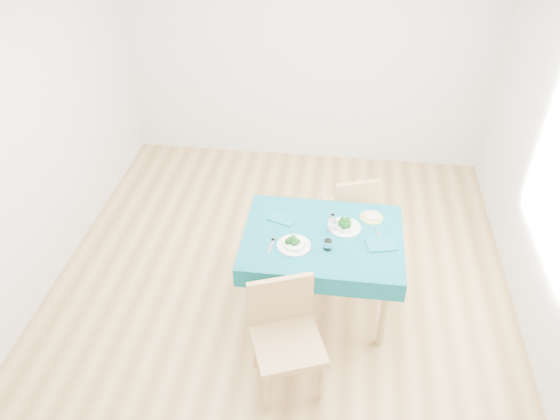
# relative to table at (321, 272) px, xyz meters

# --- Properties ---
(room_shell) EXTENTS (4.02, 4.52, 2.73)m
(room_shell) POSITION_rel_table_xyz_m (-0.35, 0.16, 0.97)
(room_shell) COLOR #9E7641
(room_shell) RESTS_ON ground
(table) EXTENTS (1.22, 0.93, 0.76)m
(table) POSITION_rel_table_xyz_m (0.00, 0.00, 0.00)
(table) COLOR #095365
(table) RESTS_ON ground
(chair_near) EXTENTS (0.62, 0.65, 1.17)m
(chair_near) POSITION_rel_table_xyz_m (-0.18, -0.80, 0.21)
(chair_near) COLOR tan
(chair_near) RESTS_ON ground
(chair_far) EXTENTS (0.53, 0.55, 1.01)m
(chair_far) POSITION_rel_table_xyz_m (0.20, 0.80, 0.13)
(chair_far) COLOR tan
(chair_far) RESTS_ON ground
(bowl_near) EXTENTS (0.25, 0.25, 0.08)m
(bowl_near) POSITION_rel_table_xyz_m (-0.21, -0.15, 0.42)
(bowl_near) COLOR white
(bowl_near) RESTS_ON table
(bowl_far) EXTENTS (0.25, 0.25, 0.08)m
(bowl_far) POSITION_rel_table_xyz_m (0.16, 0.12, 0.42)
(bowl_far) COLOR white
(bowl_far) RESTS_ON table
(fork_near) EXTENTS (0.04, 0.18, 0.00)m
(fork_near) POSITION_rel_table_xyz_m (-0.38, -0.17, 0.38)
(fork_near) COLOR silver
(fork_near) RESTS_ON table
(knife_near) EXTENTS (0.09, 0.20, 0.00)m
(knife_near) POSITION_rel_table_xyz_m (-0.13, -0.12, 0.38)
(knife_near) COLOR silver
(knife_near) RESTS_ON table
(fork_far) EXTENTS (0.05, 0.19, 0.00)m
(fork_far) POSITION_rel_table_xyz_m (0.05, 0.19, 0.38)
(fork_far) COLOR silver
(fork_far) RESTS_ON table
(knife_far) EXTENTS (0.06, 0.21, 0.00)m
(knife_far) POSITION_rel_table_xyz_m (0.42, 0.05, 0.38)
(knife_far) COLOR silver
(knife_far) RESTS_ON table
(napkin_near) EXTENTS (0.24, 0.20, 0.01)m
(napkin_near) POSITION_rel_table_xyz_m (-0.34, 0.17, 0.39)
(napkin_near) COLOR #0D5D6F
(napkin_near) RESTS_ON table
(napkin_far) EXTENTS (0.25, 0.20, 0.01)m
(napkin_far) POSITION_rel_table_xyz_m (0.45, -0.05, 0.39)
(napkin_far) COLOR #0D5D6F
(napkin_far) RESTS_ON table
(tumbler_center) EXTENTS (0.07, 0.07, 0.09)m
(tumbler_center) POSITION_rel_table_xyz_m (0.06, 0.09, 0.42)
(tumbler_center) COLOR white
(tumbler_center) RESTS_ON table
(tumbler_side) EXTENTS (0.06, 0.06, 0.08)m
(tumbler_side) POSITION_rel_table_xyz_m (0.04, -0.15, 0.42)
(tumbler_side) COLOR white
(tumbler_side) RESTS_ON table
(side_plate) EXTENTS (0.19, 0.19, 0.01)m
(side_plate) POSITION_rel_table_xyz_m (0.37, 0.27, 0.38)
(side_plate) COLOR #B2BF5D
(side_plate) RESTS_ON table
(bread_slice) EXTENTS (0.12, 0.12, 0.02)m
(bread_slice) POSITION_rel_table_xyz_m (0.37, 0.27, 0.40)
(bread_slice) COLOR beige
(bread_slice) RESTS_ON side_plate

